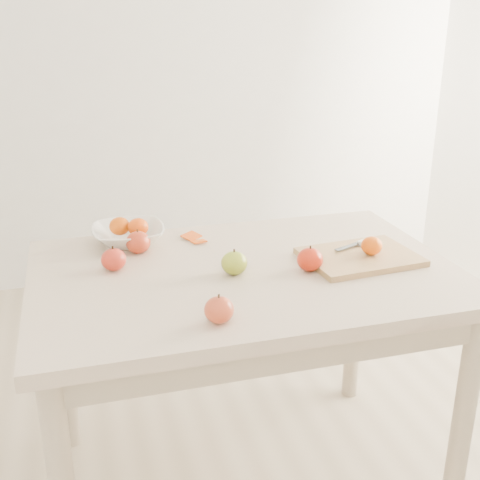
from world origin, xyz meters
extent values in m
plane|color=#C6B293|center=(0.00, 0.00, 0.00)|extent=(3.50, 3.50, 0.00)
plane|color=white|center=(0.00, 1.75, 1.35)|extent=(3.50, 0.00, 3.50)
cube|color=beige|center=(0.00, 0.00, 0.73)|extent=(1.20, 0.80, 0.04)
cylinder|color=#BCAA8E|center=(-0.54, 0.34, 0.35)|extent=(0.06, 0.06, 0.71)
cylinder|color=#BCAA8E|center=(0.54, 0.34, 0.35)|extent=(0.06, 0.06, 0.71)
cylinder|color=#BCAA8E|center=(0.54, -0.34, 0.35)|extent=(0.06, 0.06, 0.71)
cube|color=tan|center=(0.35, -0.03, 0.76)|extent=(0.34, 0.26, 0.02)
ellipsoid|color=#E75D08|center=(0.38, -0.04, 0.80)|extent=(0.06, 0.06, 0.05)
imported|color=white|center=(-0.30, 0.30, 0.78)|extent=(0.23, 0.23, 0.06)
ellipsoid|color=#D44307|center=(-0.32, 0.31, 0.81)|extent=(0.07, 0.07, 0.06)
ellipsoid|color=#DC5207|center=(-0.27, 0.28, 0.81)|extent=(0.06, 0.06, 0.06)
cube|color=#CF470E|center=(-0.10, 0.29, 0.75)|extent=(0.07, 0.07, 0.01)
cube|color=#E85510|center=(-0.08, 0.24, 0.75)|extent=(0.05, 0.04, 0.01)
cube|color=white|center=(0.41, 0.05, 0.78)|extent=(0.08, 0.05, 0.01)
cube|color=#393D41|center=(0.33, 0.02, 0.78)|extent=(0.09, 0.05, 0.00)
ellipsoid|color=olive|center=(-0.04, -0.03, 0.78)|extent=(0.07, 0.07, 0.07)
ellipsoid|color=#9F0512|center=(-0.36, 0.09, 0.78)|extent=(0.07, 0.07, 0.06)
ellipsoid|color=maroon|center=(-0.28, 0.21, 0.78)|extent=(0.08, 0.08, 0.07)
ellipsoid|color=#A5251E|center=(-0.15, -0.29, 0.78)|extent=(0.07, 0.07, 0.06)
ellipsoid|color=#9C0202|center=(0.17, -0.06, 0.78)|extent=(0.07, 0.07, 0.07)
camera|label=1|loc=(-0.44, -1.51, 1.43)|focal=45.00mm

